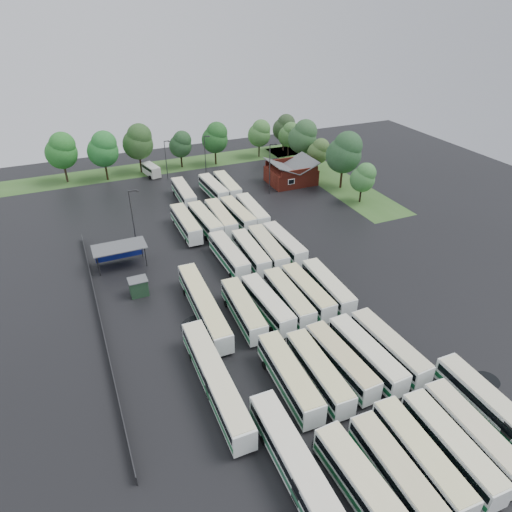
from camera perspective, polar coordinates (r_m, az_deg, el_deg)
name	(u,v)px	position (r m, az deg, el deg)	size (l,w,h in m)	color
ground	(278,316)	(62.53, 2.73, -7.51)	(160.00, 160.00, 0.00)	black
brick_building	(291,175)	(104.84, 4.39, 10.07)	(10.07, 8.60, 5.39)	maroon
wash_shed	(119,248)	(75.05, -16.73, 0.92)	(8.20, 4.20, 3.58)	#2D2D30
utility_hut	(139,287)	(67.92, -14.46, -3.75)	(2.70, 2.20, 2.62)	#1A3921
grass_strip_north	(172,166)	(117.82, -10.49, 11.05)	(80.00, 10.00, 0.01)	#345C23
grass_strip_east	(328,176)	(110.29, 9.03, 9.81)	(10.00, 50.00, 0.01)	#345C23
west_fence	(101,320)	(64.29, -18.86, -7.54)	(0.10, 50.00, 1.20)	#2D2D30
bus_r0c0	(365,489)	(44.42, 13.42, -26.49)	(3.05, 12.24, 3.38)	white
bus_r0c1	(397,474)	(45.97, 17.24, -24.62)	(2.71, 11.81, 3.28)	white
bus_r0c2	(420,456)	(47.66, 19.86, -22.51)	(2.97, 11.94, 3.30)	white
bus_r0c3	(451,446)	(49.39, 23.17, -20.99)	(2.84, 11.74, 3.25)	white
bus_r0c4	(473,434)	(51.16, 25.48, -19.40)	(2.91, 11.79, 3.26)	white
bus_r1c0	(289,377)	(51.65, 4.15, -14.80)	(3.02, 12.32, 3.40)	white
bus_r1c1	(318,372)	(52.61, 7.80, -14.13)	(2.78, 11.78, 3.26)	white
bus_r1c2	(341,361)	(54.28, 10.55, -12.75)	(2.96, 11.68, 3.22)	white
bus_r1c3	(366,354)	(55.63, 13.62, -11.81)	(3.07, 12.07, 3.33)	white
bus_r1c4	(389,347)	(57.26, 16.25, -10.83)	(3.03, 12.02, 3.32)	white
bus_r2c0	(243,309)	(60.69, -1.60, -6.70)	(2.98, 11.82, 3.26)	white
bus_r2c1	(267,304)	(61.71, 1.42, -5.99)	(3.00, 11.73, 3.24)	white
bus_r2c2	(288,298)	(62.94, 4.06, -5.22)	(2.67, 11.78, 3.27)	white
bus_r2c3	(307,292)	(64.39, 6.44, -4.45)	(2.58, 11.62, 3.23)	white
bus_r2c4	(328,287)	(65.78, 8.94, -3.81)	(2.85, 11.72, 3.24)	white
bus_r3c1	(229,255)	(72.53, -3.42, 0.14)	(2.73, 11.99, 3.33)	white
bus_r3c2	(251,252)	(73.21, -0.69, 0.47)	(2.79, 11.73, 3.25)	white
bus_r3c3	(268,248)	(74.16, 1.46, 0.96)	(3.16, 12.31, 3.40)	white
bus_r3c4	(284,243)	(75.86, 3.52, 1.57)	(2.74, 11.77, 3.26)	white
bus_r4c0	(186,224)	(83.04, -8.76, 4.03)	(2.63, 12.21, 3.40)	white
bus_r4c1	(205,221)	(83.58, -6.39, 4.39)	(3.08, 12.25, 3.38)	white
bus_r4c2	(221,218)	(84.39, -4.42, 4.76)	(2.90, 12.20, 3.38)	white
bus_r4c3	(238,214)	(85.68, -2.31, 5.21)	(2.89, 11.92, 3.30)	white
bus_r4c4	(252,212)	(86.68, -0.46, 5.57)	(3.04, 12.06, 3.33)	white
bus_r5c1	(184,193)	(95.97, -9.02, 7.75)	(2.90, 12.03, 3.33)	white
bus_r5c3	(213,189)	(97.63, -5.35, 8.39)	(2.94, 11.80, 3.26)	white
bus_r5c4	(227,186)	(98.51, -3.61, 8.70)	(3.01, 12.13, 3.35)	white
artic_bus_west_a	(303,479)	(44.14, 5.94, -25.96)	(2.74, 18.27, 3.39)	white
artic_bus_west_b	(204,305)	(61.79, -6.57, -6.11)	(2.94, 17.79, 3.29)	white
artic_bus_west_c	(215,380)	(51.45, -5.11, -15.14)	(2.67, 17.85, 3.31)	white
artic_bus_east	(508,423)	(53.51, 28.97, -17.83)	(2.68, 17.55, 3.25)	white
minibus	(151,170)	(111.69, -12.97, 10.47)	(3.40, 6.29, 2.61)	silver
tree_north_0	(62,150)	(111.80, -23.12, 12.05)	(6.93, 6.93, 11.48)	#37281B
tree_north_1	(103,149)	(109.93, -18.55, 12.59)	(6.87, 6.87, 11.37)	black
tree_north_2	(138,141)	(112.55, -14.49, 13.70)	(7.05, 7.05, 11.68)	black
tree_north_3	(181,144)	(114.63, -9.37, 13.65)	(5.44, 5.44, 9.01)	black
tree_north_4	(215,137)	(115.25, -5.09, 14.55)	(6.40, 6.40, 10.60)	black
tree_north_5	(260,133)	(120.77, 0.48, 15.12)	(5.83, 5.83, 9.65)	#31251B
tree_north_6	(284,127)	(126.00, 3.58, 15.76)	(5.90, 5.90, 9.78)	black
tree_east_0	(364,177)	(95.75, 13.30, 9.56)	(5.07, 5.07, 8.40)	black
tree_east_1	(345,152)	(101.51, 11.06, 12.62)	(7.59, 7.59, 12.57)	black
tree_east_2	(319,151)	(110.32, 7.86, 12.88)	(5.09, 5.07, 8.40)	black
tree_east_3	(303,136)	(114.18, 5.93, 14.65)	(6.93, 6.93, 11.48)	black
tree_east_4	(289,134)	(121.60, 4.19, 14.92)	(5.39, 5.39, 8.92)	black
lamp_post_ne	(270,165)	(97.03, 1.81, 11.24)	(1.68, 0.33, 10.93)	#2D2D30
lamp_post_nw	(133,217)	(76.98, -15.09, 4.76)	(1.68, 0.33, 10.89)	#2D2D30
lamp_post_back_w	(166,158)	(107.18, -11.15, 11.98)	(1.40, 0.27, 9.06)	#2D2D30
lamp_post_back_e	(206,153)	(108.03, -6.33, 12.65)	(1.46, 0.28, 9.48)	#2D2D30
puddle_0	(332,449)	(48.53, 9.44, -22.67)	(3.94, 3.94, 0.01)	black
puddle_1	(423,431)	(52.05, 20.20, -19.82)	(3.04, 3.04, 0.01)	black
puddle_2	(199,326)	(61.32, -7.17, -8.65)	(4.77, 4.77, 0.01)	black
puddle_3	(321,308)	(64.59, 8.19, -6.42)	(3.66, 3.66, 0.01)	black
puddle_4	(487,380)	(59.85, 26.89, -13.67)	(2.88, 2.88, 0.01)	black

